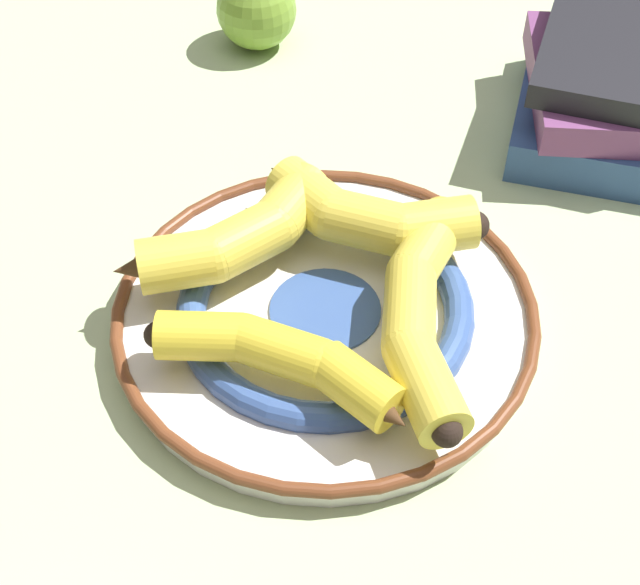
{
  "coord_description": "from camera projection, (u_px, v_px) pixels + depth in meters",
  "views": [
    {
      "loc": [
        -0.44,
        0.09,
        0.49
      ],
      "look_at": [
        -0.03,
        0.0,
        0.04
      ],
      "focal_mm": 50.0,
      "sensor_mm": 36.0,
      "label": 1
    }
  ],
  "objects": [
    {
      "name": "ground_plane",
      "position": [
        317.0,
        299.0,
        0.66
      ],
      "size": [
        2.8,
        2.8,
        0.0
      ],
      "primitive_type": "plane",
      "color": "#B2C693"
    },
    {
      "name": "decorative_bowl",
      "position": [
        320.0,
        314.0,
        0.63
      ],
      "size": [
        0.3,
        0.3,
        0.03
      ],
      "color": "white",
      "rests_on": "ground_plane"
    },
    {
      "name": "banana_a",
      "position": [
        282.0,
        359.0,
        0.56
      ],
      "size": [
        0.13,
        0.16,
        0.03
      ],
      "rotation": [
        0.0,
        0.0,
        0.96
      ],
      "color": "yellow",
      "rests_on": "decorative_bowl"
    },
    {
      "name": "banana_b",
      "position": [
        235.0,
        238.0,
        0.64
      ],
      "size": [
        0.09,
        0.17,
        0.04
      ],
      "rotation": [
        0.0,
        0.0,
        -1.13
      ],
      "color": "yellow",
      "rests_on": "decorative_bowl"
    },
    {
      "name": "banana_c",
      "position": [
        365.0,
        214.0,
        0.65
      ],
      "size": [
        0.12,
        0.16,
        0.04
      ],
      "rotation": [
        0.0,
        0.0,
        -2.12
      ],
      "color": "yellow",
      "rests_on": "decorative_bowl"
    },
    {
      "name": "banana_d",
      "position": [
        421.0,
        306.0,
        0.59
      ],
      "size": [
        0.21,
        0.1,
        0.04
      ],
      "rotation": [
        0.0,
        0.0,
        -3.45
      ],
      "color": "yellow",
      "rests_on": "decorative_bowl"
    },
    {
      "name": "book_stack",
      "position": [
        607.0,
        91.0,
        0.78
      ],
      "size": [
        0.24,
        0.22,
        0.09
      ],
      "rotation": [
        0.0,
        0.0,
        5.82
      ],
      "color": "#2D4C84",
      "rests_on": "ground_plane"
    },
    {
      "name": "apple",
      "position": [
        256.0,
        9.0,
        0.87
      ],
      "size": [
        0.08,
        0.08,
        0.09
      ],
      "color": "olive",
      "rests_on": "ground_plane"
    }
  ]
}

